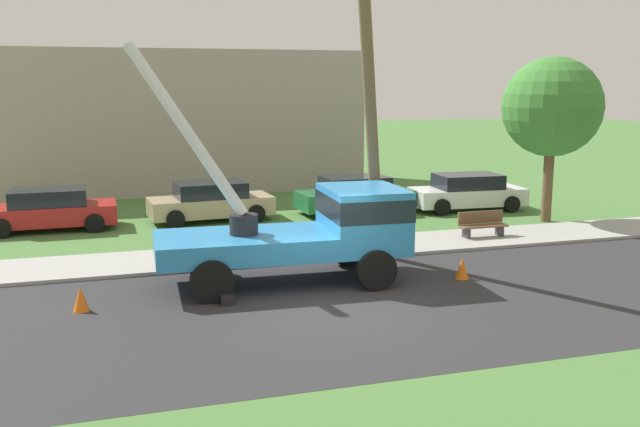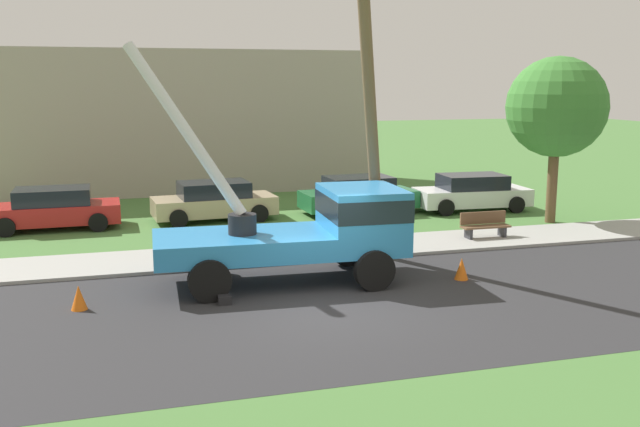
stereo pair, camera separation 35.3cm
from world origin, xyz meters
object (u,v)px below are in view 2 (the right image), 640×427
traffic_cone_ahead (462,269)px  roadside_tree_near (557,108)px  parked_sedan_tan (214,201)px  leaning_utility_pole (370,102)px  utility_truck (313,226)px  park_bench (485,226)px  parked_sedan_red (53,209)px  traffic_cone_behind (79,298)px  parked_sedan_white (472,192)px  parked_sedan_green (358,195)px

traffic_cone_ahead → roadside_tree_near: (6.59, 5.95, 3.82)m
parked_sedan_tan → leaning_utility_pole: bearing=-68.1°
utility_truck → leaning_utility_pole: size_ratio=0.77×
leaning_utility_pole → park_bench: leaning_utility_pole is taller
parked_sedan_red → traffic_cone_behind: bearing=-82.7°
traffic_cone_behind → roadside_tree_near: roadside_tree_near is taller
utility_truck → roadside_tree_near: (10.27, 4.95, 2.69)m
parked_sedan_red → parked_sedan_white: size_ratio=0.98×
parked_sedan_green → park_bench: size_ratio=2.80×
parked_sedan_green → roadside_tree_near: roadside_tree_near is taller
utility_truck → leaning_utility_pole: leaning_utility_pole is taller
utility_truck → parked_sedan_green: bearing=63.9°
leaning_utility_pole → roadside_tree_near: size_ratio=1.48×
traffic_cone_behind → park_bench: size_ratio=0.35×
traffic_cone_behind → utility_truck: bearing=8.9°
parked_sedan_tan → parked_sedan_white: (10.02, -0.77, 0.00)m
parked_sedan_tan → parked_sedan_green: bearing=-1.1°
parked_sedan_red → parked_sedan_white: 15.55m
utility_truck → roadside_tree_near: utility_truck is taller
roadside_tree_near → leaning_utility_pole: bearing=-154.2°
utility_truck → leaning_utility_pole: (1.81, 0.86, 3.07)m
parked_sedan_red → roadside_tree_near: size_ratio=0.75×
parked_sedan_green → roadside_tree_near: (6.08, -3.61, 3.39)m
parked_sedan_red → parked_sedan_white: bearing=-2.6°
utility_truck → park_bench: 7.24m
traffic_cone_ahead → parked_sedan_green: size_ratio=0.12×
parked_sedan_red → traffic_cone_ahead: bearing=-42.4°
traffic_cone_behind → roadside_tree_near: size_ratio=0.10×
traffic_cone_ahead → parked_sedan_red: 14.27m
parked_sedan_red → parked_sedan_white: same height
utility_truck → parked_sedan_green: size_ratio=1.51×
leaning_utility_pole → traffic_cone_behind: bearing=-166.9°
utility_truck → park_bench: utility_truck is taller
parked_sedan_white → roadside_tree_near: size_ratio=0.76×
parked_sedan_green → utility_truck: bearing=-116.1°
parked_sedan_white → park_bench: size_ratio=2.81×
traffic_cone_ahead → parked_sedan_white: parked_sedan_white is taller
parked_sedan_white → parked_sedan_tan: bearing=175.6°
utility_truck → park_bench: size_ratio=4.22×
parked_sedan_red → parked_sedan_green: same height
parked_sedan_white → traffic_cone_ahead: bearing=-119.3°
leaning_utility_pole → parked_sedan_green: leaning_utility_pole is taller
park_bench → traffic_cone_behind: bearing=-162.4°
traffic_cone_behind → parked_sedan_white: parked_sedan_white is taller
leaning_utility_pole → parked_sedan_tan: leaning_utility_pole is taller
utility_truck → parked_sedan_white: utility_truck is taller
utility_truck → park_bench: bearing=24.5°
traffic_cone_ahead → parked_sedan_red: size_ratio=0.13×
parked_sedan_green → parked_sedan_red: bearing=179.7°
parked_sedan_tan → roadside_tree_near: 12.65m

